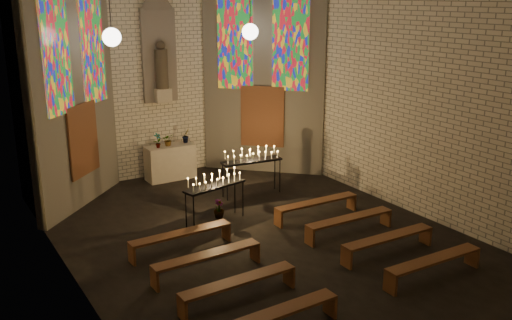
% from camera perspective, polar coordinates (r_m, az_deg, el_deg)
% --- Properties ---
extents(floor, '(12.00, 12.00, 0.00)m').
position_cam_1_polar(floor, '(12.30, 1.77, -8.61)').
color(floor, black).
rests_on(floor, ground).
extents(room, '(8.22, 12.43, 7.00)m').
position_cam_1_polar(room, '(14.17, -5.73, 10.28)').
color(room, '#EFE4C8').
rests_on(room, ground).
extents(altar, '(1.40, 0.60, 1.00)m').
position_cam_1_polar(altar, '(16.66, -8.57, -0.21)').
color(altar, beige).
rests_on(altar, ground).
extents(flower_vase_left, '(0.27, 0.23, 0.44)m').
position_cam_1_polar(flower_vase_left, '(16.26, -9.81, 1.95)').
color(flower_vase_left, '#4C723F').
rests_on(flower_vase_left, altar).
extents(flower_vase_center, '(0.39, 0.36, 0.35)m').
position_cam_1_polar(flower_vase_center, '(16.45, -8.77, 2.01)').
color(flower_vase_center, '#4C723F').
rests_on(flower_vase_center, altar).
extents(flower_vase_right, '(0.28, 0.26, 0.42)m').
position_cam_1_polar(flower_vase_right, '(16.74, -7.02, 2.44)').
color(flower_vase_right, '#4C723F').
rests_on(flower_vase_right, altar).
extents(aisle_flower_pot, '(0.33, 0.33, 0.45)m').
position_cam_1_polar(aisle_flower_pot, '(13.74, -3.73, -4.89)').
color(aisle_flower_pot, '#4C723F').
rests_on(aisle_flower_pot, ground).
extents(votive_stand_left, '(1.61, 0.68, 1.15)m').
position_cam_1_polar(votive_stand_left, '(13.19, -4.15, -2.27)').
color(votive_stand_left, black).
rests_on(votive_stand_left, ground).
extents(votive_stand_right, '(1.67, 0.58, 1.20)m').
position_cam_1_polar(votive_stand_right, '(15.01, -0.44, 0.24)').
color(votive_stand_right, black).
rests_on(votive_stand_right, ground).
extents(pew_left_0, '(2.22, 0.36, 0.43)m').
position_cam_1_polar(pew_left_0, '(12.05, -7.51, -7.51)').
color(pew_left_0, brown).
rests_on(pew_left_0, ground).
extents(pew_right_0, '(2.22, 0.36, 0.43)m').
position_cam_1_polar(pew_right_0, '(13.74, 6.08, -4.40)').
color(pew_right_0, brown).
rests_on(pew_right_0, ground).
extents(pew_left_1, '(2.22, 0.36, 0.43)m').
position_cam_1_polar(pew_left_1, '(11.06, -4.91, -9.68)').
color(pew_left_1, brown).
rests_on(pew_left_1, ground).
extents(pew_right_1, '(2.22, 0.36, 0.43)m').
position_cam_1_polar(pew_right_1, '(12.89, 9.34, -5.97)').
color(pew_right_1, brown).
rests_on(pew_right_1, ground).
extents(pew_left_2, '(2.22, 0.36, 0.43)m').
position_cam_1_polar(pew_left_2, '(10.12, -1.76, -12.25)').
color(pew_left_2, brown).
rests_on(pew_left_2, ground).
extents(pew_right_2, '(2.22, 0.36, 0.43)m').
position_cam_1_polar(pew_right_2, '(12.09, 13.08, -7.73)').
color(pew_right_2, brown).
rests_on(pew_right_2, ground).
extents(pew_left_3, '(2.22, 0.36, 0.43)m').
position_cam_1_polar(pew_left_3, '(9.24, 2.10, -15.28)').
color(pew_left_3, brown).
rests_on(pew_left_3, ground).
extents(pew_right_3, '(2.22, 0.36, 0.43)m').
position_cam_1_polar(pew_right_3, '(11.36, 17.36, -9.70)').
color(pew_right_3, brown).
rests_on(pew_right_3, ground).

